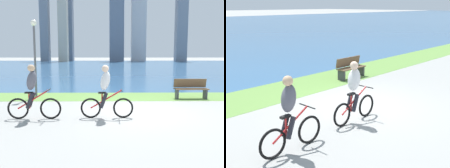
{
  "view_description": "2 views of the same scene",
  "coord_description": "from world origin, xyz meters",
  "views": [
    {
      "loc": [
        -1.07,
        -8.28,
        2.01
      ],
      "look_at": [
        -0.97,
        -0.07,
        1.01
      ],
      "focal_mm": 38.89,
      "sensor_mm": 36.0,
      "label": 1
    },
    {
      "loc": [
        -7.17,
        -5.7,
        3.13
      ],
      "look_at": [
        -1.27,
        -0.23,
        1.0
      ],
      "focal_mm": 48.33,
      "sensor_mm": 36.0,
      "label": 2
    }
  ],
  "objects": [
    {
      "name": "grass_strip_bayside",
      "position": [
        0.0,
        3.21,
        0.0
      ],
      "size": [
        120.0,
        2.36,
        0.01
      ],
      "primitive_type": "cube",
      "color": "#6B9947",
      "rests_on": "ground"
    },
    {
      "name": "cyclist_lead",
      "position": [
        -1.18,
        -0.73,
        0.84
      ],
      "size": [
        1.68,
        0.52,
        1.69
      ],
      "color": "black",
      "rests_on": "ground"
    },
    {
      "name": "cyclist_trailing",
      "position": [
        -3.44,
        -0.84,
        0.84
      ],
      "size": [
        1.68,
        0.52,
        1.71
      ],
      "color": "black",
      "rests_on": "ground"
    },
    {
      "name": "lamppost_tall",
      "position": [
        -4.52,
        3.08,
        2.37
      ],
      "size": [
        0.28,
        0.28,
        3.59
      ],
      "color": "#595960",
      "rests_on": "ground"
    },
    {
      "name": "city_skyline_far_shore",
      "position": [
        -0.85,
        64.19,
        12.68
      ],
      "size": [
        42.69,
        10.43,
        27.32
      ],
      "color": "slate",
      "rests_on": "ground"
    },
    {
      "name": "ground_plane",
      "position": [
        0.0,
        0.0,
        0.0
      ],
      "size": [
        300.0,
        300.0,
        0.0
      ],
      "primitive_type": "plane",
      "color": "#9E9E99"
    },
    {
      "name": "bench_near_path",
      "position": [
        2.67,
        2.69,
        0.45
      ],
      "size": [
        1.5,
        0.47,
        0.9
      ],
      "color": "brown",
      "rests_on": "ground"
    },
    {
      "name": "bay_water_surface",
      "position": [
        0.0,
        37.9,
        0.0
      ],
      "size": [
        300.0,
        67.02,
        0.0
      ],
      "primitive_type": "cube",
      "color": "#386693",
      "rests_on": "ground"
    }
  ]
}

